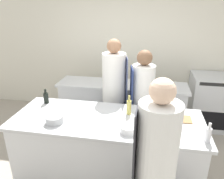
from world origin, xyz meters
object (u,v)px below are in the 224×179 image
at_px(bottle_vinegar, 46,98).
at_px(bowl_prep_small, 55,119).
at_px(bottle_olive_oil, 208,134).
at_px(oven_range, 210,101).
at_px(chef_at_pass_far, 142,103).
at_px(chef_at_stove, 114,96).
at_px(bowl_mixing_large, 129,129).
at_px(chef_at_prep_near, 155,171).
at_px(bottle_wine, 129,107).
at_px(cup, 144,113).

bearing_deg(bottle_vinegar, bowl_prep_small, -55.12).
xyz_separation_m(bottle_olive_oil, bowl_prep_small, (-1.71, 0.08, -0.04)).
xyz_separation_m(oven_range, chef_at_pass_far, (-1.26, -1.02, 0.33)).
xyz_separation_m(chef_at_stove, bowl_mixing_large, (0.34, -1.03, 0.06)).
height_order(chef_at_stove, bottle_vinegar, chef_at_stove).
height_order(chef_at_prep_near, bottle_vinegar, chef_at_prep_near).
bearing_deg(bowl_mixing_large, oven_range, 55.54).
relative_size(oven_range, chef_at_prep_near, 0.58).
height_order(chef_at_pass_far, bottle_vinegar, chef_at_pass_far).
distance_m(chef_at_stove, bottle_wine, 0.69).
xyz_separation_m(chef_at_pass_far, bowl_prep_small, (-0.99, -0.91, 0.13)).
bearing_deg(chef_at_stove, chef_at_prep_near, 8.88).
height_order(oven_range, chef_at_pass_far, chef_at_pass_far).
bearing_deg(chef_at_pass_far, bottle_olive_oil, -155.33).
height_order(chef_at_stove, cup, chef_at_stove).
height_order(bottle_vinegar, bowl_prep_small, bottle_vinegar).
xyz_separation_m(oven_range, bowl_prep_small, (-2.25, -1.93, 0.46)).
bearing_deg(bowl_prep_small, bottle_wine, 23.74).
distance_m(chef_at_prep_near, cup, 0.92).
relative_size(chef_at_stove, bowl_prep_small, 8.40).
bearing_deg(bottle_olive_oil, bowl_mixing_large, 177.71).
bearing_deg(bottle_olive_oil, chef_at_stove, 137.47).
bearing_deg(bowl_prep_small, chef_at_stove, 60.73).
height_order(chef_at_stove, bottle_olive_oil, chef_at_stove).
distance_m(oven_range, bottle_vinegar, 3.01).
relative_size(bottle_wine, bowl_mixing_large, 1.36).
relative_size(chef_at_stove, cup, 18.76).
xyz_separation_m(oven_range, cup, (-1.20, -1.59, 0.46)).
height_order(chef_at_stove, chef_at_pass_far, chef_at_stove).
xyz_separation_m(oven_range, chef_at_stove, (-1.70, -0.95, 0.39)).
height_order(bottle_wine, cup, bottle_wine).
distance_m(chef_at_pass_far, bottle_wine, 0.58).
height_order(oven_range, bowl_mixing_large, oven_range).
distance_m(chef_at_prep_near, chef_at_stove, 1.68).
xyz_separation_m(bottle_olive_oil, bowl_mixing_large, (-0.82, 0.03, -0.05)).
distance_m(bowl_prep_small, cup, 1.10).
bearing_deg(cup, bottle_vinegar, 173.65).
relative_size(chef_at_prep_near, bowl_mixing_large, 9.23).
bearing_deg(chef_at_prep_near, bottle_vinegar, 57.32).
height_order(bowl_prep_small, cup, cup).
relative_size(chef_at_pass_far, bowl_mixing_large, 8.74).
height_order(oven_range, cup, cup).
distance_m(bottle_vinegar, cup, 1.41).
bearing_deg(bottle_vinegar, cup, -6.35).
height_order(bottle_vinegar, bottle_wine, bottle_wine).
bearing_deg(oven_range, bowl_prep_small, -139.37).
xyz_separation_m(bottle_wine, bowl_mixing_large, (0.04, -0.42, -0.06)).
relative_size(chef_at_prep_near, chef_at_stove, 0.98).
distance_m(chef_at_pass_far, bottle_vinegar, 1.41).
distance_m(oven_range, cup, 2.04).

